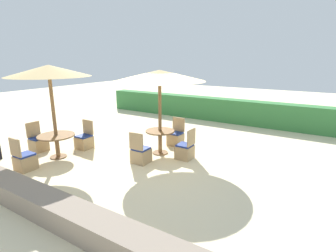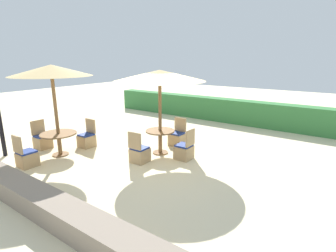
# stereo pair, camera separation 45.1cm
# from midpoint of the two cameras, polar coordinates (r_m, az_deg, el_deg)

# --- Properties ---
(ground_plane) EXTENTS (40.00, 40.00, 0.00)m
(ground_plane) POSITION_cam_midpoint_polar(r_m,az_deg,el_deg) (7.85, -0.88, -7.30)
(ground_plane) COLOR beige
(hedge_row) EXTENTS (13.00, 0.70, 1.07)m
(hedge_row) POSITION_cam_midpoint_polar(r_m,az_deg,el_deg) (12.58, 14.54, 3.22)
(hedge_row) COLOR #387A3D
(hedge_row) RESTS_ON ground_plane
(stone_border) EXTENTS (10.00, 0.56, 0.44)m
(stone_border) POSITION_cam_midpoint_polar(r_m,az_deg,el_deg) (5.62, -22.95, -15.56)
(stone_border) COLOR gray
(stone_border) RESTS_ON ground_plane
(parasol_front_left) EXTENTS (2.31, 2.31, 2.74)m
(parasol_front_left) POSITION_cam_midpoint_polar(r_m,az_deg,el_deg) (8.28, -22.63, 11.00)
(parasol_front_left) COLOR brown
(parasol_front_left) RESTS_ON ground_plane
(round_table_front_left) EXTENTS (1.07, 1.07, 0.70)m
(round_table_front_left) POSITION_cam_midpoint_polar(r_m,az_deg,el_deg) (8.61, -21.31, -2.42)
(round_table_front_left) COLOR brown
(round_table_front_left) RESTS_ON ground_plane
(patio_chair_front_left_south) EXTENTS (0.46, 0.46, 0.93)m
(patio_chair_front_left_south) POSITION_cam_midpoint_polar(r_m,az_deg,el_deg) (8.16, -27.04, -6.15)
(patio_chair_front_left_south) COLOR tan
(patio_chair_front_left_south) RESTS_ON ground_plane
(patio_chair_front_left_north) EXTENTS (0.46, 0.46, 0.93)m
(patio_chair_front_left_north) POSITION_cam_midpoint_polar(r_m,az_deg,el_deg) (9.20, -15.91, -2.79)
(patio_chair_front_left_north) COLOR tan
(patio_chair_front_left_north) RESTS_ON ground_plane
(patio_chair_front_left_west) EXTENTS (0.46, 0.46, 0.93)m
(patio_chair_front_left_west) POSITION_cam_midpoint_polar(r_m,az_deg,el_deg) (9.57, -24.46, -2.90)
(patio_chair_front_left_west) COLOR tan
(patio_chair_front_left_west) RESTS_ON ground_plane
(parasol_center) EXTENTS (2.73, 2.73, 2.59)m
(parasol_center) POSITION_cam_midpoint_polar(r_m,az_deg,el_deg) (7.85, -0.14, 10.87)
(parasol_center) COLOR brown
(parasol_center) RESTS_ON ground_plane
(round_table_center) EXTENTS (0.90, 0.90, 0.74)m
(round_table_center) POSITION_cam_midpoint_polar(r_m,az_deg,el_deg) (8.19, -0.13, -2.28)
(round_table_center) COLOR brown
(round_table_center) RESTS_ON ground_plane
(patio_chair_center_east) EXTENTS (0.46, 0.46, 0.93)m
(patio_chair_center_east) POSITION_cam_midpoint_polar(r_m,az_deg,el_deg) (7.83, 5.24, -5.37)
(patio_chair_center_east) COLOR tan
(patio_chair_center_east) RESTS_ON ground_plane
(patio_chair_center_north) EXTENTS (0.46, 0.46, 0.93)m
(patio_chair_center_north) POSITION_cam_midpoint_polar(r_m,az_deg,el_deg) (9.04, 3.45, -2.56)
(patio_chair_center_north) COLOR tan
(patio_chair_center_north) RESTS_ON ground_plane
(patio_chair_center_south) EXTENTS (0.46, 0.46, 0.93)m
(patio_chair_center_south) POSITION_cam_midpoint_polar(r_m,az_deg,el_deg) (7.60, -4.54, -5.99)
(patio_chair_center_south) COLOR tan
(patio_chair_center_south) RESTS_ON ground_plane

